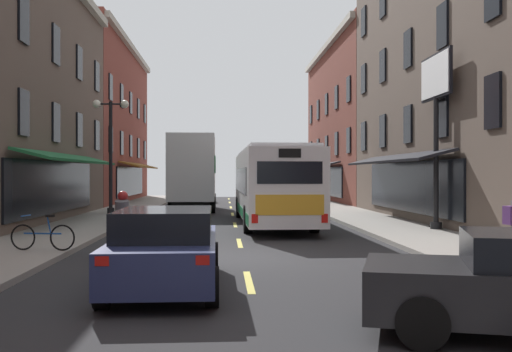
# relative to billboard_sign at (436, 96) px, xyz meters

# --- Properties ---
(ground_plane) EXTENTS (34.80, 80.00, 0.10)m
(ground_plane) POSITION_rel_billboard_sign_xyz_m (-7.05, -5.79, -4.90)
(ground_plane) COLOR #28282B
(lane_centre_dashes) EXTENTS (0.14, 73.90, 0.01)m
(lane_centre_dashes) POSITION_rel_billboard_sign_xyz_m (-7.05, -6.04, -4.85)
(lane_centre_dashes) COLOR #DBCC4C
(lane_centre_dashes) RESTS_ON ground
(sidewalk_left) EXTENTS (3.00, 80.00, 0.14)m
(sidewalk_left) POSITION_rel_billboard_sign_xyz_m (-12.95, -5.79, -4.78)
(sidewalk_left) COLOR gray
(sidewalk_left) RESTS_ON ground
(sidewalk_right) EXTENTS (3.00, 80.00, 0.14)m
(sidewalk_right) POSITION_rel_billboard_sign_xyz_m (-1.15, -5.79, -4.78)
(sidewalk_right) COLOR gray
(sidewalk_right) RESTS_ON ground
(billboard_sign) EXTENTS (0.40, 2.84, 6.21)m
(billboard_sign) POSITION_rel_billboard_sign_xyz_m (0.00, 0.00, 0.00)
(billboard_sign) COLOR black
(billboard_sign) RESTS_ON sidewalk_right
(transit_bus) EXTENTS (2.75, 12.13, 3.10)m
(transit_bus) POSITION_rel_billboard_sign_xyz_m (-5.54, 3.80, -3.22)
(transit_bus) COLOR silver
(transit_bus) RESTS_ON ground
(box_truck) EXTENTS (2.53, 8.25, 4.15)m
(box_truck) POSITION_rel_billboard_sign_xyz_m (-9.20, 12.81, -2.72)
(box_truck) COLOR white
(box_truck) RESTS_ON ground
(sedan_near) EXTENTS (2.02, 4.65, 1.38)m
(sedan_near) POSITION_rel_billboard_sign_xyz_m (-9.37, 24.54, -4.14)
(sedan_near) COLOR silver
(sedan_near) RESTS_ON ground
(sedan_far) EXTENTS (1.95, 4.78, 1.45)m
(sedan_far) POSITION_rel_billboard_sign_xyz_m (-8.58, -9.86, -4.12)
(sedan_far) COLOR navy
(sedan_far) RESTS_ON ground
(motorcycle_rider) EXTENTS (0.62, 2.07, 1.66)m
(motorcycle_rider) POSITION_rel_billboard_sign_xyz_m (-10.04, -5.74, -4.14)
(motorcycle_rider) COLOR black
(motorcycle_rider) RESTS_ON ground
(bicycle_near) EXTENTS (1.70, 0.48, 0.91)m
(bicycle_near) POSITION_rel_billboard_sign_xyz_m (-12.12, -5.35, -4.35)
(bicycle_near) COLOR black
(bicycle_near) RESTS_ON sidewalk_left
(street_lamp_twin) EXTENTS (1.42, 0.32, 4.89)m
(street_lamp_twin) POSITION_rel_billboard_sign_xyz_m (-12.01, 3.26, -1.99)
(street_lamp_twin) COLOR black
(street_lamp_twin) RESTS_ON sidewalk_left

